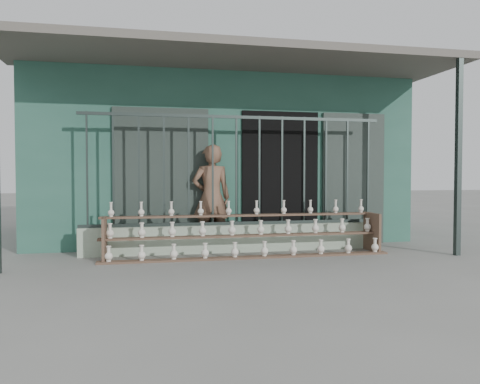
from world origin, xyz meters
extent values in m
plane|color=slate|center=(0.00, 0.00, 0.00)|extent=(60.00, 60.00, 0.00)
cube|color=#2A5949|center=(0.00, 4.30, 1.60)|extent=(7.00, 5.00, 3.20)
cube|color=black|center=(0.90, 1.82, 1.20)|extent=(1.40, 0.12, 2.40)
cube|color=#222D28|center=(-1.20, 1.78, 1.20)|extent=(1.60, 0.08, 2.40)
cube|color=#222D28|center=(2.30, 1.78, 1.20)|extent=(1.20, 0.08, 2.40)
cube|color=#59544C|center=(0.00, 1.20, 3.15)|extent=(7.40, 2.00, 0.12)
cube|color=#283330|center=(3.35, 0.25, 1.55)|extent=(0.08, 0.08, 3.10)
cube|color=#A5BA9F|center=(0.00, 1.30, 0.23)|extent=(5.00, 0.20, 0.45)
cube|color=#283330|center=(-2.35, 1.30, 1.35)|extent=(0.03, 0.03, 1.80)
cube|color=#283330|center=(-1.96, 1.30, 1.35)|extent=(0.03, 0.03, 1.80)
cube|color=#283330|center=(-1.57, 1.30, 1.35)|extent=(0.03, 0.03, 1.80)
cube|color=#283330|center=(-1.18, 1.30, 1.35)|extent=(0.03, 0.03, 1.80)
cube|color=#283330|center=(-0.78, 1.30, 1.35)|extent=(0.03, 0.03, 1.80)
cube|color=#283330|center=(-0.39, 1.30, 1.35)|extent=(0.03, 0.03, 1.80)
cube|color=#283330|center=(0.00, 1.30, 1.35)|extent=(0.03, 0.03, 1.80)
cube|color=#283330|center=(0.39, 1.30, 1.35)|extent=(0.03, 0.03, 1.80)
cube|color=#283330|center=(0.78, 1.30, 1.35)|extent=(0.03, 0.03, 1.80)
cube|color=#283330|center=(1.17, 1.30, 1.35)|extent=(0.03, 0.03, 1.80)
cube|color=#283330|center=(1.57, 1.30, 1.35)|extent=(0.03, 0.03, 1.80)
cube|color=#283330|center=(1.96, 1.30, 1.35)|extent=(0.03, 0.03, 1.80)
cube|color=#283330|center=(2.35, 1.30, 1.35)|extent=(0.03, 0.03, 1.80)
cube|color=#283330|center=(0.00, 1.30, 2.22)|extent=(5.00, 0.04, 0.05)
cube|color=#283330|center=(0.00, 1.30, 0.47)|extent=(5.00, 0.04, 0.05)
cube|color=brown|center=(0.08, 0.65, 0.01)|extent=(4.50, 0.18, 0.03)
cube|color=brown|center=(0.08, 0.90, 0.32)|extent=(4.50, 0.18, 0.03)
cube|color=brown|center=(0.08, 1.15, 0.61)|extent=(4.50, 0.18, 0.03)
cube|color=brown|center=(-2.07, 0.90, 0.32)|extent=(0.04, 0.55, 0.64)
cube|color=brown|center=(2.23, 0.90, 0.32)|extent=(0.04, 0.55, 0.64)
imported|color=brown|center=(-0.37, 1.57, 0.89)|extent=(0.66, 0.45, 1.78)
camera|label=1|loc=(-1.52, -6.24, 1.26)|focal=35.00mm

